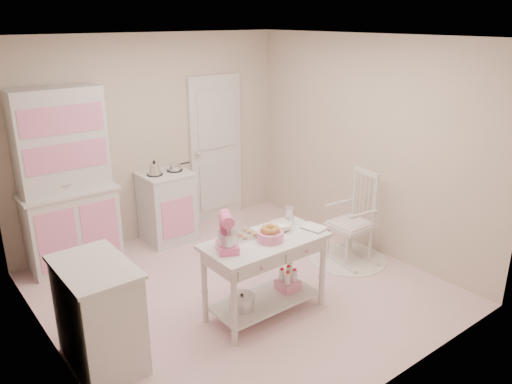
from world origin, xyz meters
The scene contains 14 objects.
room_shell centered at (0.00, 0.00, 1.65)m, with size 3.84×3.84×2.62m.
door centered at (0.95, 1.87, 1.02)m, with size 0.82×0.05×2.04m, color silver.
hutch centered at (-1.20, 1.66, 1.04)m, with size 1.06×0.50×2.08m, color silver.
stove centered at (0.00, 1.61, 0.46)m, with size 0.62×0.57×0.92m, color silver.
base_cabinet centered at (-1.63, -0.25, 0.46)m, with size 0.54×0.84×0.92m, color silver.
lace_rug centered at (1.43, -0.24, 0.01)m, with size 0.92×0.92×0.01m, color white.
rocking_chair centered at (1.43, -0.24, 0.55)m, with size 0.48×0.72×1.10m, color silver.
work_table centered at (-0.08, -0.51, 0.40)m, with size 1.20×0.60×0.80m, color silver.
stand_mixer centered at (-0.50, -0.49, 0.97)m, with size 0.20×0.28×0.34m, color pink.
cookie_tray centered at (-0.23, -0.33, 0.81)m, with size 0.34×0.24×0.02m, color silver.
bread_basket centered at (-0.06, -0.56, 0.85)m, with size 0.25×0.25×0.09m, color pink.
mixing_bowl centered at (0.18, -0.43, 0.83)m, with size 0.22×0.22×0.07m, color white.
metal_pitcher centered at (0.36, -0.35, 0.89)m, with size 0.10×0.10×0.17m, color silver.
recipe_book centered at (0.37, -0.63, 0.81)m, with size 0.17×0.23×0.02m, color white.
Camera 1 is at (-2.78, -3.83, 2.79)m, focal length 35.00 mm.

